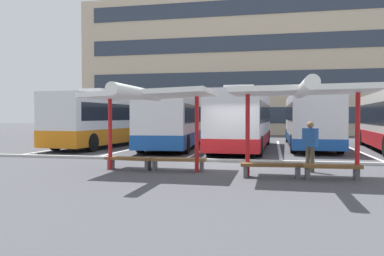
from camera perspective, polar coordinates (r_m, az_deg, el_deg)
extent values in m
plane|color=#47474C|center=(15.58, 5.35, -5.34)|extent=(160.00, 160.00, 0.00)
cube|color=#C6B293|center=(47.71, 9.75, 8.33)|extent=(38.92, 13.93, 14.84)
cube|color=#2D3847|center=(40.40, 9.35, 1.89)|extent=(35.81, 0.08, 1.63)
cube|color=#2D3847|center=(40.58, 9.38, 7.13)|extent=(35.81, 0.08, 1.63)
cube|color=#2D3847|center=(41.09, 9.40, 12.29)|extent=(35.81, 0.08, 1.63)
cube|color=#2D3847|center=(41.93, 9.43, 17.28)|extent=(35.81, 0.08, 1.63)
cube|color=silver|center=(25.83, -11.83, 1.31)|extent=(3.53, 11.88, 2.94)
cube|color=orange|center=(25.86, -11.81, -0.95)|extent=(3.57, 11.92, 0.90)
cube|color=black|center=(25.83, -11.83, 2.26)|extent=(3.47, 10.95, 0.98)
cube|color=black|center=(31.06, -6.66, 2.05)|extent=(2.19, 0.28, 1.76)
cube|color=silver|center=(24.60, -13.50, 5.12)|extent=(1.69, 2.32, 0.36)
cylinder|color=black|center=(30.16, -9.84, -0.98)|extent=(0.39, 1.02, 1.00)
cylinder|color=black|center=(29.20, -5.82, -1.06)|extent=(0.39, 1.02, 1.00)
cylinder|color=black|center=(22.91, -19.46, -1.91)|extent=(0.39, 1.02, 1.00)
cylinder|color=black|center=(21.63, -14.56, -2.08)|extent=(0.39, 1.02, 1.00)
cube|color=silver|center=(24.43, -2.14, 1.20)|extent=(3.51, 12.39, 2.83)
cube|color=#194C9E|center=(24.46, -2.13, -1.26)|extent=(3.55, 12.44, 0.73)
cube|color=black|center=(24.43, -2.14, 2.06)|extent=(3.46, 11.42, 0.99)
cube|color=black|center=(30.45, -0.22, 1.95)|extent=(2.28, 0.25, 1.70)
cube|color=silver|center=(22.96, -2.78, 5.14)|extent=(1.72, 2.31, 0.36)
cylinder|color=black|center=(29.12, -2.97, -1.06)|extent=(0.37, 1.02, 1.00)
cylinder|color=black|center=(28.78, 1.72, -1.09)|extent=(0.37, 1.02, 1.00)
cylinder|color=black|center=(20.32, -7.61, -2.28)|extent=(0.37, 1.02, 1.00)
cylinder|color=black|center=(19.83, -0.90, -2.36)|extent=(0.37, 1.02, 1.00)
cube|color=silver|center=(22.62, 7.57, 1.25)|extent=(2.94, 11.38, 2.92)
cube|color=red|center=(22.65, 7.56, -1.63)|extent=(2.98, 11.42, 0.64)
cube|color=black|center=(22.62, 7.57, 2.20)|extent=(2.94, 10.48, 1.07)
cube|color=black|center=(28.21, 8.78, 2.05)|extent=(2.27, 0.15, 1.75)
cube|color=silver|center=(21.26, 7.18, 5.64)|extent=(1.62, 2.25, 0.36)
cylinder|color=black|center=(26.82, 5.95, -1.30)|extent=(0.33, 1.01, 1.00)
cylinder|color=black|center=(26.61, 11.03, -1.35)|extent=(0.33, 1.01, 1.00)
cylinder|color=black|center=(18.83, 2.64, -2.58)|extent=(0.33, 1.01, 1.00)
cylinder|color=black|center=(18.53, 9.89, -2.68)|extent=(0.33, 1.01, 1.00)
cube|color=silver|center=(25.15, 16.93, 1.24)|extent=(2.58, 11.89, 2.92)
cube|color=#194C9E|center=(25.19, 16.90, -1.45)|extent=(2.62, 11.93, 0.55)
cube|color=black|center=(25.15, 16.94, 2.23)|extent=(2.60, 10.94, 0.95)
cube|color=black|center=(31.04, 16.02, 1.98)|extent=(2.21, 0.09, 1.75)
cube|color=silver|center=(23.72, 17.26, 5.18)|extent=(1.52, 2.21, 0.36)
cylinder|color=black|center=(29.45, 13.96, -1.07)|extent=(0.31, 1.00, 1.00)
cylinder|color=black|center=(29.62, 18.43, -1.10)|extent=(0.31, 1.00, 1.00)
cylinder|color=black|center=(20.80, 14.72, -2.23)|extent=(0.31, 1.00, 1.00)
cylinder|color=black|center=(21.03, 21.03, -2.25)|extent=(0.31, 1.00, 1.00)
cube|color=black|center=(29.67, 25.58, 1.88)|extent=(2.14, 0.24, 1.75)
cylinder|color=black|center=(27.98, 23.81, -1.32)|extent=(0.37, 1.02, 1.00)
cube|color=white|center=(26.69, -15.75, -2.44)|extent=(0.16, 14.00, 0.01)
cube|color=white|center=(25.02, -7.10, -2.66)|extent=(0.16, 14.00, 0.01)
cube|color=white|center=(23.99, 2.53, -2.84)|extent=(0.16, 14.00, 0.01)
cube|color=white|center=(23.68, 12.71, -2.94)|extent=(0.16, 14.00, 0.01)
cube|color=white|center=(24.12, 22.84, -2.95)|extent=(0.16, 14.00, 0.01)
cylinder|color=red|center=(14.24, -11.98, -0.78)|extent=(0.14, 0.14, 2.60)
cylinder|color=red|center=(13.28, 0.72, -0.92)|extent=(0.14, 0.14, 2.60)
cube|color=white|center=(13.68, -5.87, 4.94)|extent=(4.19, 3.17, 0.31)
cylinder|color=white|center=(12.32, -7.91, 5.14)|extent=(0.36, 4.19, 0.36)
cube|color=brown|center=(14.12, -9.24, -4.46)|extent=(1.81, 0.60, 0.10)
cube|color=#4C4C51|center=(14.49, -11.85, -5.21)|extent=(0.15, 0.35, 0.35)
cube|color=#4C4C51|center=(13.83, -6.49, -5.52)|extent=(0.15, 0.35, 0.35)
cube|color=brown|center=(13.62, -2.06, -4.67)|extent=(2.00, 0.57, 0.10)
cube|color=#4C4C51|center=(13.81, -5.51, -5.53)|extent=(0.15, 0.34, 0.35)
cube|color=#4C4C51|center=(13.54, 1.45, -5.66)|extent=(0.15, 0.34, 0.35)
cylinder|color=red|center=(12.52, 8.19, -1.02)|extent=(0.14, 0.14, 2.64)
cylinder|color=red|center=(12.74, 23.22, -1.09)|extent=(0.14, 0.14, 2.64)
cube|color=white|center=(12.53, 15.83, 5.35)|extent=(4.31, 2.88, 0.21)
cylinder|color=white|center=(11.25, 16.29, 5.61)|extent=(0.36, 4.31, 0.36)
cube|color=brown|center=(12.40, 11.62, -5.33)|extent=(1.94, 0.61, 0.10)
cube|color=#4C4C51|center=(12.38, 7.88, -6.38)|extent=(0.15, 0.35, 0.35)
cube|color=#4C4C51|center=(12.53, 15.31, -6.32)|extent=(0.15, 0.35, 0.35)
cube|color=brown|center=(12.54, 19.91, -5.32)|extent=(1.76, 0.54, 0.10)
cube|color=#4C4C51|center=(12.44, 16.65, -6.40)|extent=(0.14, 0.34, 0.35)
cube|color=#4C4C51|center=(12.74, 23.08, -6.27)|extent=(0.14, 0.34, 0.35)
cube|color=#ADADA8|center=(16.32, 5.65, -4.81)|extent=(44.00, 0.24, 0.12)
cylinder|color=brown|center=(13.93, 17.32, -4.47)|extent=(0.14, 0.14, 0.86)
cylinder|color=brown|center=(14.02, 16.69, -4.43)|extent=(0.14, 0.14, 0.86)
cube|color=#2659A5|center=(13.92, 17.03, -1.36)|extent=(0.54, 0.47, 0.65)
sphere|color=#936B4C|center=(13.90, 17.05, 0.45)|extent=(0.23, 0.23, 0.23)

